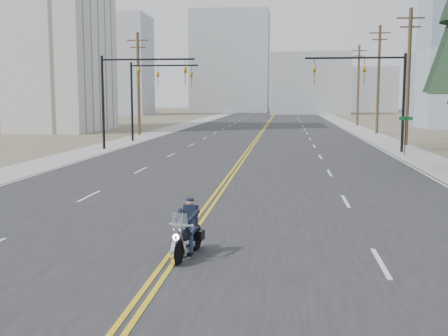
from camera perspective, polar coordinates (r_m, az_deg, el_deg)
ground_plane at (r=10.37m, az=-9.77°, el=-15.14°), size 400.00×400.00×0.00m
road at (r=79.34m, az=4.35°, el=4.35°), size 20.00×200.00×0.01m
sidewalk_left at (r=80.56m, az=-3.88°, el=4.40°), size 3.00×200.00×0.01m
sidewalk_right at (r=79.78m, az=12.65°, el=4.21°), size 3.00×200.00×0.01m
traffic_mast_left at (r=42.84m, az=-9.65°, el=8.46°), size 7.10×0.26×7.00m
traffic_mast_right at (r=41.68m, az=15.10°, el=8.35°), size 7.10×0.26×7.00m
traffic_mast_far at (r=50.66m, az=-7.51°, el=8.22°), size 6.10×0.26×7.00m
street_sign at (r=40.08m, az=17.96°, el=3.82°), size 0.90×0.06×2.62m
utility_pole_c at (r=48.24m, az=18.23°, el=8.99°), size 2.20×0.30×11.00m
utility_pole_d at (r=63.00m, az=15.42°, el=8.82°), size 2.20×0.30×11.50m
utility_pole_e at (r=79.82m, az=13.49°, el=8.30°), size 2.20×0.30×11.00m
utility_pole_left at (r=59.21m, az=-8.69°, el=8.62°), size 2.20×0.30×10.50m
apartment_block at (r=72.03m, az=-19.79°, el=15.63°), size 18.00×14.00×30.00m
haze_bldg_a at (r=130.00m, az=-10.74°, el=10.20°), size 14.00×12.00×22.00m
haze_bldg_b at (r=134.34m, az=8.65°, el=8.43°), size 18.00×14.00×14.00m
haze_bldg_d at (r=150.20m, az=0.69°, el=10.67°), size 20.00×15.00×26.00m
haze_bldg_e at (r=160.76m, az=14.41°, el=7.72°), size 14.00×14.00×12.00m
haze_bldg_f at (r=148.91m, az=-14.59°, el=8.54°), size 12.00×12.00×16.00m
motorcyclist at (r=13.85m, az=-3.79°, el=-6.15°), size 1.10×1.97×1.45m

